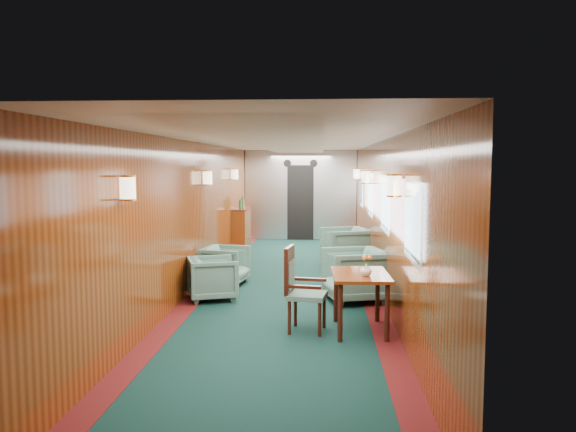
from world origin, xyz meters
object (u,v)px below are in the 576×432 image
(credenza, at_px, (241,228))
(armchair_left_far, at_px, (226,265))
(armchair_right_near, at_px, (354,275))
(armchair_left_near, at_px, (213,278))
(side_chair, at_px, (299,285))
(dining_table, at_px, (360,283))
(armchair_right_far, at_px, (345,247))

(credenza, relative_size, armchair_left_far, 1.76)
(armchair_right_near, bearing_deg, armchair_left_near, -103.51)
(armchair_left_far, bearing_deg, credenza, 14.91)
(armchair_left_near, height_order, armchair_right_near, armchair_right_near)
(armchair_left_far, xyz_separation_m, armchair_right_near, (2.12, -1.04, 0.07))
(side_chair, height_order, credenza, credenza)
(dining_table, height_order, side_chair, side_chair)
(credenza, height_order, armchair_left_far, credenza)
(armchair_left_near, height_order, armchair_right_far, armchair_right_far)
(armchair_left_near, bearing_deg, armchair_left_far, -19.26)
(credenza, relative_size, armchair_right_far, 1.47)
(armchair_left_far, bearing_deg, armchair_left_near, -169.81)
(credenza, bearing_deg, armchair_left_near, -86.74)
(dining_table, xyz_separation_m, armchair_right_near, (0.02, 1.52, -0.21))
(armchair_right_far, bearing_deg, dining_table, -16.05)
(dining_table, xyz_separation_m, armchair_left_near, (-2.11, 1.49, -0.28))
(dining_table, bearing_deg, armchair_right_far, 87.96)
(credenza, bearing_deg, armchair_right_far, -41.60)
(armchair_left_far, relative_size, armchair_right_far, 0.83)
(dining_table, height_order, armchair_right_far, armchair_right_far)
(dining_table, bearing_deg, armchair_right_near, 87.19)
(dining_table, xyz_separation_m, side_chair, (-0.74, -0.02, -0.04))
(armchair_right_near, bearing_deg, armchair_right_far, 166.18)
(dining_table, relative_size, credenza, 0.78)
(credenza, xyz_separation_m, armchair_right_near, (2.41, -4.92, -0.11))
(armchair_right_near, xyz_separation_m, armchair_right_far, (-0.02, 2.80, -0.00))
(side_chair, distance_m, credenza, 6.67)
(armchair_left_far, relative_size, armchair_right_near, 0.82)
(armchair_left_far, bearing_deg, armchair_right_near, -105.62)
(armchair_left_far, bearing_deg, side_chair, -141.65)
(side_chair, height_order, armchair_left_near, side_chair)
(side_chair, xyz_separation_m, armchair_left_near, (-1.37, 1.51, -0.24))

